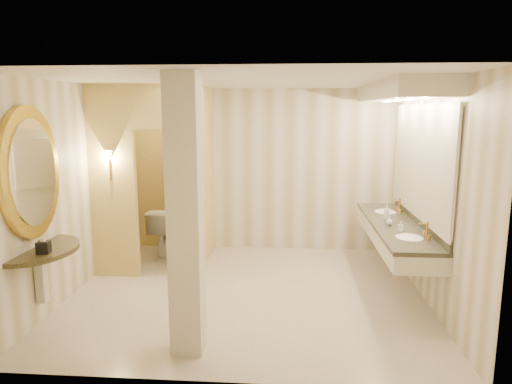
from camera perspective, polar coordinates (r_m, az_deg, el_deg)
floor at (r=6.10m, az=-1.08°, el=-12.46°), size 4.50×4.50×0.00m
ceiling at (r=5.64m, az=-1.18°, el=13.74°), size 4.50×4.50×0.00m
wall_back at (r=7.69m, az=0.26°, el=2.72°), size 4.50×0.02×2.70m
wall_front at (r=3.78m, az=-3.96°, el=-5.20°), size 4.50×0.02×2.70m
wall_left at (r=6.34m, az=-21.83°, el=0.37°), size 0.02×4.00×2.70m
wall_right at (r=5.95m, az=20.99°, el=-0.17°), size 0.02×4.00×2.70m
toilet_closet at (r=6.85m, az=-9.85°, el=1.94°), size 1.50×1.55×2.70m
wall_sconce at (r=6.55m, az=-17.85°, el=4.28°), size 0.14×0.14×0.42m
vanity at (r=6.22m, az=17.72°, el=3.05°), size 0.75×2.76×2.09m
console_shelf at (r=5.44m, az=-26.14°, el=-1.48°), size 1.09×1.09×2.00m
pillar at (r=4.38m, az=-8.80°, el=-3.15°), size 0.31×0.31×2.70m
tissue_box at (r=5.30m, az=-25.02°, el=-6.27°), size 0.15×0.15×0.13m
toilet at (r=7.60m, az=-10.98°, el=-4.85°), size 0.51×0.82×0.81m
soap_bottle_a at (r=5.91m, az=17.61°, el=-4.13°), size 0.07×0.07×0.12m
soap_bottle_b at (r=6.17m, az=16.33°, el=-3.51°), size 0.12×0.12×0.12m
soap_bottle_c at (r=6.51m, az=16.03°, el=-2.41°), size 0.09×0.09×0.20m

